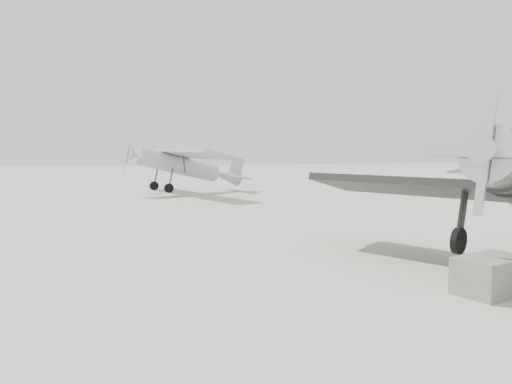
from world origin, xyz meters
TOP-DOWN VIEW (x-y plane):
  - ground at (0.00, 0.00)m, footprint 160.00×160.00m
  - highwing_monoplane at (-1.23, 19.79)m, footprint 9.13×12.68m
  - equipment_block at (1.79, -6.36)m, footprint 1.85×1.43m

SIDE VIEW (x-z plane):
  - ground at x=0.00m, z-range 0.00..0.00m
  - equipment_block at x=1.79m, z-range 0.00..0.82m
  - highwing_monoplane at x=-1.23m, z-range 0.45..4.06m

